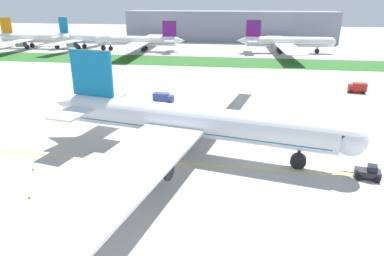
{
  "coord_description": "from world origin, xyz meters",
  "views": [
    {
      "loc": [
        12.66,
        -52.81,
        26.77
      ],
      "look_at": [
        3.54,
        7.9,
        3.78
      ],
      "focal_mm": 33.09,
      "sensor_mm": 36.0,
      "label": 1
    }
  ],
  "objects_px": {
    "service_truck_fuel_bowser": "(91,76)",
    "parked_airliner_far_right": "(140,41)",
    "pushback_tug": "(368,172)",
    "traffic_cone_starboard_wing": "(29,197)",
    "service_truck_baggage_loader": "(357,87)",
    "ground_crew_wingwalker_port": "(69,190)",
    "parked_airliner_far_centre": "(84,39)",
    "parked_airliner_far_outer": "(285,42)",
    "airliner_foreground": "(189,121)",
    "service_truck_catering_van": "(163,98)",
    "parked_airliner_far_left": "(32,38)",
    "traffic_cone_near_nose": "(33,169)"
  },
  "relations": [
    {
      "from": "service_truck_fuel_bowser",
      "to": "parked_airliner_far_right",
      "type": "height_order",
      "value": "parked_airliner_far_right"
    },
    {
      "from": "pushback_tug",
      "to": "traffic_cone_starboard_wing",
      "type": "bearing_deg",
      "value": -164.77
    },
    {
      "from": "pushback_tug",
      "to": "service_truck_baggage_loader",
      "type": "bearing_deg",
      "value": 76.5
    },
    {
      "from": "service_truck_fuel_bowser",
      "to": "traffic_cone_starboard_wing",
      "type": "bearing_deg",
      "value": -72.91
    },
    {
      "from": "ground_crew_wingwalker_port",
      "to": "parked_airliner_far_centre",
      "type": "bearing_deg",
      "value": 113.67
    },
    {
      "from": "ground_crew_wingwalker_port",
      "to": "parked_airliner_far_outer",
      "type": "bearing_deg",
      "value": 73.31
    },
    {
      "from": "airliner_foreground",
      "to": "ground_crew_wingwalker_port",
      "type": "bearing_deg",
      "value": -128.7
    },
    {
      "from": "parked_airliner_far_outer",
      "to": "service_truck_catering_van",
      "type": "bearing_deg",
      "value": -112.86
    },
    {
      "from": "pushback_tug",
      "to": "parked_airliner_far_right",
      "type": "xyz_separation_m",
      "value": [
        -73.89,
        126.33,
        4.12
      ]
    },
    {
      "from": "ground_crew_wingwalker_port",
      "to": "airliner_foreground",
      "type": "bearing_deg",
      "value": 51.3
    },
    {
      "from": "ground_crew_wingwalker_port",
      "to": "service_truck_fuel_bowser",
      "type": "bearing_deg",
      "value": 111.26
    },
    {
      "from": "traffic_cone_starboard_wing",
      "to": "service_truck_baggage_loader",
      "type": "height_order",
      "value": "service_truck_baggage_loader"
    },
    {
      "from": "service_truck_baggage_loader",
      "to": "parked_airliner_far_outer",
      "type": "xyz_separation_m",
      "value": [
        -14.02,
        75.72,
        3.81
      ]
    },
    {
      "from": "service_truck_catering_van",
      "to": "parked_airliner_far_left",
      "type": "bearing_deg",
      "value": 135.43
    },
    {
      "from": "airliner_foreground",
      "to": "service_truck_baggage_loader",
      "type": "xyz_separation_m",
      "value": [
        42.48,
        49.14,
        -4.37
      ]
    },
    {
      "from": "airliner_foreground",
      "to": "parked_airliner_far_outer",
      "type": "distance_m",
      "value": 128.06
    },
    {
      "from": "traffic_cone_near_nose",
      "to": "pushback_tug",
      "type": "bearing_deg",
      "value": 5.65
    },
    {
      "from": "pushback_tug",
      "to": "service_truck_baggage_loader",
      "type": "distance_m",
      "value": 56.55
    },
    {
      "from": "airliner_foreground",
      "to": "traffic_cone_starboard_wing",
      "type": "xyz_separation_m",
      "value": [
        -19.68,
        -19.18,
        -5.63
      ]
    },
    {
      "from": "traffic_cone_starboard_wing",
      "to": "service_truck_catering_van",
      "type": "relative_size",
      "value": 0.1
    },
    {
      "from": "ground_crew_wingwalker_port",
      "to": "service_truck_catering_van",
      "type": "bearing_deg",
      "value": 86.71
    },
    {
      "from": "parked_airliner_far_outer",
      "to": "parked_airliner_far_right",
      "type": "bearing_deg",
      "value": -176.57
    },
    {
      "from": "service_truck_catering_van",
      "to": "parked_airliner_far_centre",
      "type": "bearing_deg",
      "value": 124.73
    },
    {
      "from": "traffic_cone_near_nose",
      "to": "parked_airliner_far_left",
      "type": "bearing_deg",
      "value": 121.33
    },
    {
      "from": "parked_airliner_far_centre",
      "to": "pushback_tug",
      "type": "bearing_deg",
      "value": -50.7
    },
    {
      "from": "service_truck_catering_van",
      "to": "parked_airliner_far_left",
      "type": "height_order",
      "value": "parked_airliner_far_left"
    },
    {
      "from": "traffic_cone_near_nose",
      "to": "parked_airliner_far_outer",
      "type": "xyz_separation_m",
      "value": [
        52.45,
        135.98,
        5.08
      ]
    },
    {
      "from": "parked_airliner_far_centre",
      "to": "parked_airliner_far_outer",
      "type": "relative_size",
      "value": 0.76
    },
    {
      "from": "traffic_cone_near_nose",
      "to": "parked_airliner_far_right",
      "type": "distance_m",
      "value": 133.29
    },
    {
      "from": "parked_airliner_far_outer",
      "to": "traffic_cone_starboard_wing",
      "type": "bearing_deg",
      "value": -108.48
    },
    {
      "from": "service_truck_fuel_bowser",
      "to": "parked_airliner_far_left",
      "type": "height_order",
      "value": "parked_airliner_far_left"
    },
    {
      "from": "parked_airliner_far_right",
      "to": "parked_airliner_far_centre",
      "type": "bearing_deg",
      "value": 175.81
    },
    {
      "from": "traffic_cone_near_nose",
      "to": "parked_airliner_far_left",
      "type": "xyz_separation_m",
      "value": [
        -80.91,
        132.94,
        5.14
      ]
    },
    {
      "from": "service_truck_catering_van",
      "to": "parked_airliner_far_outer",
      "type": "height_order",
      "value": "parked_airliner_far_outer"
    },
    {
      "from": "traffic_cone_near_nose",
      "to": "parked_airliner_far_outer",
      "type": "distance_m",
      "value": 145.83
    },
    {
      "from": "ground_crew_wingwalker_port",
      "to": "parked_airliner_far_centre",
      "type": "relative_size",
      "value": 0.03
    },
    {
      "from": "airliner_foreground",
      "to": "parked_airliner_far_outer",
      "type": "xyz_separation_m",
      "value": [
        28.46,
        124.86,
        -0.55
      ]
    },
    {
      "from": "airliner_foreground",
      "to": "service_truck_baggage_loader",
      "type": "relative_size",
      "value": 18.06
    },
    {
      "from": "pushback_tug",
      "to": "traffic_cone_starboard_wing",
      "type": "distance_m",
      "value": 50.75
    },
    {
      "from": "parked_airliner_far_outer",
      "to": "ground_crew_wingwalker_port",
      "type": "bearing_deg",
      "value": -106.69
    },
    {
      "from": "traffic_cone_near_nose",
      "to": "parked_airliner_far_left",
      "type": "relative_size",
      "value": 0.01
    },
    {
      "from": "traffic_cone_near_nose",
      "to": "service_truck_fuel_bowser",
      "type": "xyz_separation_m",
      "value": [
        -17.73,
        63.65,
        1.21
      ]
    },
    {
      "from": "parked_airliner_far_left",
      "to": "parked_airliner_far_centre",
      "type": "distance_m",
      "value": 28.93
    },
    {
      "from": "ground_crew_wingwalker_port",
      "to": "parked_airliner_far_outer",
      "type": "xyz_separation_m",
      "value": [
        42.79,
        142.74,
        4.35
      ]
    },
    {
      "from": "parked_airliner_far_left",
      "to": "parked_airliner_far_centre",
      "type": "relative_size",
      "value": 1.14
    },
    {
      "from": "traffic_cone_starboard_wing",
      "to": "parked_airliner_far_left",
      "type": "relative_size",
      "value": 0.01
    },
    {
      "from": "service_truck_catering_van",
      "to": "parked_airliner_far_right",
      "type": "distance_m",
      "value": 96.5
    },
    {
      "from": "traffic_cone_starboard_wing",
      "to": "service_truck_catering_van",
      "type": "xyz_separation_m",
      "value": [
        8.1,
        49.06,
        1.2
      ]
    },
    {
      "from": "traffic_cone_near_nose",
      "to": "traffic_cone_starboard_wing",
      "type": "bearing_deg",
      "value": -61.84
    },
    {
      "from": "traffic_cone_near_nose",
      "to": "service_truck_fuel_bowser",
      "type": "distance_m",
      "value": 66.09
    }
  ]
}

